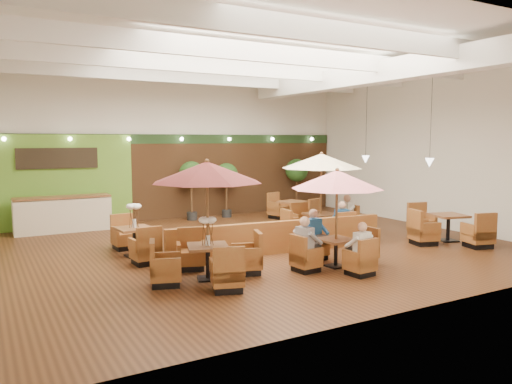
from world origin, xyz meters
TOP-DOWN VIEW (x-y plane):
  - room at (0.25, 1.22)m, footprint 14.04×14.00m
  - service_counter at (-4.40, 5.10)m, footprint 3.00×0.75m
  - booth_divider at (0.18, -1.02)m, footprint 6.23×0.76m
  - table_0 at (-2.53, -2.41)m, footprint 2.71×2.71m
  - table_1 at (0.57, -2.91)m, footprint 2.33×2.33m
  - table_2 at (2.36, 0.09)m, footprint 2.64×2.64m
  - table_3 at (-3.31, 0.52)m, footprint 0.92×2.59m
  - table_4 at (5.10, -2.14)m, footprint 2.00×2.87m
  - table_5 at (3.29, 3.06)m, footprint 1.11×2.78m
  - topiary_0 at (0.21, 5.30)m, footprint 0.96×0.96m
  - topiary_1 at (1.67, 5.30)m, footprint 0.91×0.91m
  - topiary_2 at (4.96, 5.30)m, footprint 0.96×0.96m
  - diner_0 at (0.57, -3.77)m, footprint 0.38×0.31m
  - diner_1 at (0.57, -2.05)m, footprint 0.42×0.35m
  - diner_2 at (-0.29, -2.91)m, footprint 0.38×0.44m
  - diner_3 at (2.36, -0.88)m, footprint 0.40×0.34m
  - diner_4 at (3.33, 0.09)m, footprint 0.32×0.41m

SIDE VIEW (x-z plane):
  - table_5 at x=3.29m, z-range -0.12..0.87m
  - table_4 at x=5.10m, z-range -0.13..0.90m
  - booth_divider at x=0.18m, z-range 0.00..0.86m
  - table_3 at x=-3.31m, z-range -0.27..1.26m
  - service_counter at x=-4.40m, z-range -0.01..1.17m
  - diner_0 at x=0.57m, z-range 0.36..1.12m
  - diner_3 at x=2.36m, z-range 0.36..1.15m
  - diner_1 at x=0.57m, z-range 0.36..1.18m
  - diner_2 at x=-0.29m, z-range 0.36..1.18m
  - diner_4 at x=3.33m, z-range 0.35..1.19m
  - topiary_1 at x=1.67m, z-range 0.52..2.64m
  - table_1 at x=0.57m, z-range 0.45..2.82m
  - topiary_2 at x=4.96m, z-range 0.54..2.76m
  - topiary_0 at x=0.21m, z-range 0.54..2.76m
  - table_0 at x=-2.53m, z-range 0.46..3.08m
  - table_2 at x=2.36m, z-range 0.48..3.14m
  - room at x=0.25m, z-range 0.87..6.39m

